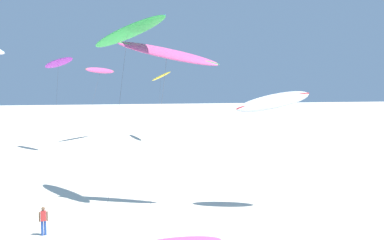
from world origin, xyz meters
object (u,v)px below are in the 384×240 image
object	(u,v)px
flying_kite_2	(161,76)
person_foreground_walker	(43,220)
flying_kite_5	(272,102)
flying_kite_6	(167,53)
flying_kite_0	(58,63)
flying_kite_9	(100,70)
flying_kite_7	(127,33)

from	to	relation	value
flying_kite_2	person_foreground_walker	xyz separation A→B (m)	(-11.28, -40.29, -8.34)
flying_kite_5	flying_kite_6	distance (m)	7.97
flying_kite_6	person_foreground_walker	distance (m)	13.49
flying_kite_0	flying_kite_2	world-z (taller)	flying_kite_0
flying_kite_6	person_foreground_walker	world-z (taller)	flying_kite_6
flying_kite_5	flying_kite_9	world-z (taller)	flying_kite_9
flying_kite_9	flying_kite_2	bearing A→B (deg)	-0.27
flying_kite_0	flying_kite_7	size ratio (longest dim) A/B	0.88
flying_kite_2	flying_kite_6	world-z (taller)	flying_kite_6
flying_kite_0	person_foreground_walker	xyz separation A→B (m)	(2.37, -32.08, -10.00)
flying_kite_0	flying_kite_7	xyz separation A→B (m)	(7.58, -25.00, 1.42)
flying_kite_0	flying_kite_6	bearing A→B (deg)	-69.45
flying_kite_0	flying_kite_9	world-z (taller)	flying_kite_0
flying_kite_9	person_foreground_walker	xyz separation A→B (m)	(-2.55, -40.33, -9.20)
flying_kite_5	flying_kite_6	xyz separation A→B (m)	(-6.94, 2.09, 3.31)
flying_kite_7	person_foreground_walker	xyz separation A→B (m)	(-5.22, -7.09, -11.42)
flying_kite_6	flying_kite_5	bearing A→B (deg)	-16.77
flying_kite_5	person_foreground_walker	size ratio (longest dim) A/B	5.11
flying_kite_2	flying_kite_9	world-z (taller)	flying_kite_9
flying_kite_0	flying_kite_6	size ratio (longest dim) A/B	0.99
flying_kite_9	flying_kite_7	bearing A→B (deg)	-85.41
flying_kite_5	person_foreground_walker	bearing A→B (deg)	-169.24
flying_kite_0	person_foreground_walker	distance (m)	33.69
flying_kite_9	person_foreground_walker	size ratio (longest dim) A/B	6.38
flying_kite_5	flying_kite_7	bearing A→B (deg)	155.87
flying_kite_2	flying_kite_5	size ratio (longest dim) A/B	1.18
flying_kite_6	flying_kite_7	size ratio (longest dim) A/B	0.89
flying_kite_5	person_foreground_walker	world-z (taller)	flying_kite_5
flying_kite_2	flying_kite_7	size ratio (longest dim) A/B	0.75
flying_kite_6	person_foreground_walker	bearing A→B (deg)	-147.97
person_foreground_walker	flying_kite_9	bearing A→B (deg)	86.39
flying_kite_7	person_foreground_walker	size ratio (longest dim) A/B	8.05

